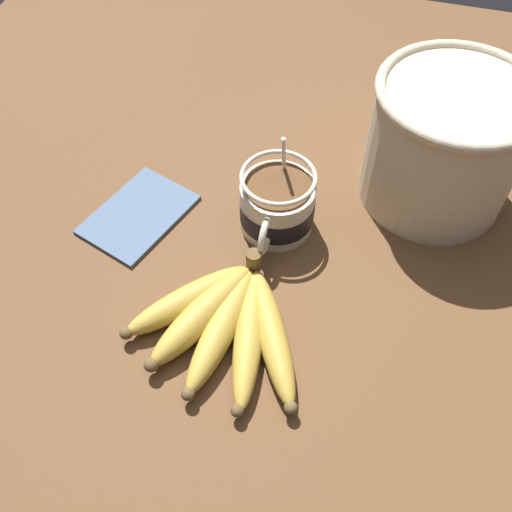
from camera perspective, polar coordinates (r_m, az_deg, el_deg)
name	(u,v)px	position (r cm, az deg, el deg)	size (l,w,h in cm)	color
table	(280,254)	(79.09, 2.40, 0.19)	(139.70, 139.70, 3.01)	brown
coffee_mug	(277,205)	(77.37, 2.12, 5.08)	(13.76, 10.26, 14.37)	beige
banana_bunch	(224,322)	(69.28, -3.17, -6.60)	(21.06, 23.99, 4.29)	brown
woven_basket	(445,142)	(82.00, 18.38, 10.75)	(21.58, 21.58, 18.39)	beige
napkin	(139,214)	(82.95, -11.62, 4.12)	(17.80, 14.89, 0.60)	slate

